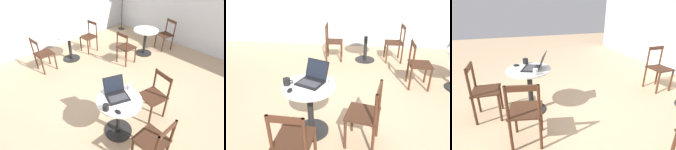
# 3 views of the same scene
# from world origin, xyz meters

# --- Properties ---
(ground_plane) EXTENTS (16.00, 16.00, 0.00)m
(ground_plane) POSITION_xyz_m (0.00, 0.00, 0.00)
(ground_plane) COLOR tan
(cafe_table_near) EXTENTS (0.68, 0.68, 0.73)m
(cafe_table_near) POSITION_xyz_m (-0.58, -0.46, 0.51)
(cafe_table_near) COLOR black
(cafe_table_near) RESTS_ON ground_plane
(cafe_table_far) EXTENTS (0.68, 0.68, 0.73)m
(cafe_table_far) POSITION_xyz_m (0.14, 2.16, 0.51)
(cafe_table_far) COLOR black
(cafe_table_far) RESTS_ON ground_plane
(chair_near_front) EXTENTS (0.40, 0.40, 0.86)m
(chair_near_front) POSITION_xyz_m (-0.60, -1.14, 0.44)
(chair_near_front) COLOR #472819
(chair_near_front) RESTS_ON ground_plane
(chair_near_right) EXTENTS (0.46, 0.46, 0.86)m
(chair_near_right) POSITION_xyz_m (0.15, -0.60, 0.44)
(chair_near_right) COLOR #472819
(chair_near_right) RESTS_ON ground_plane
(chair_mid_left) EXTENTS (0.40, 0.40, 0.86)m
(chair_mid_left) POSITION_xyz_m (1.08, 0.99, 0.44)
(chair_mid_left) COLOR #472819
(chair_mid_left) RESTS_ON ground_plane
(chair_far_left) EXTENTS (0.41, 0.41, 0.86)m
(chair_far_left) POSITION_xyz_m (-0.64, 2.12, 0.44)
(chair_far_left) COLOR #472819
(chair_far_left) RESTS_ON ground_plane
(chair_far_right) EXTENTS (0.41, 0.41, 0.86)m
(chair_far_right) POSITION_xyz_m (0.83, 2.20, 0.44)
(chair_far_right) COLOR #472819
(chair_far_right) RESTS_ON ground_plane
(laptop) EXTENTS (0.43, 0.44, 0.25)m
(laptop) POSITION_xyz_m (-0.55, -0.36, 0.78)
(laptop) COLOR black
(laptop) RESTS_ON cafe_table_near
(mouse) EXTENTS (0.06, 0.10, 0.03)m
(mouse) POSITION_xyz_m (-0.77, -0.63, 0.74)
(mouse) COLOR black
(mouse) RESTS_ON cafe_table_near
(mug) EXTENTS (0.13, 0.09, 0.09)m
(mug) POSITION_xyz_m (-0.85, -0.47, 0.77)
(mug) COLOR black
(mug) RESTS_ON cafe_table_near
(drinking_glass) EXTENTS (0.07, 0.07, 0.09)m
(drinking_glass) POSITION_xyz_m (-0.31, -0.40, 0.77)
(drinking_glass) COLOR silver
(drinking_glass) RESTS_ON cafe_table_near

